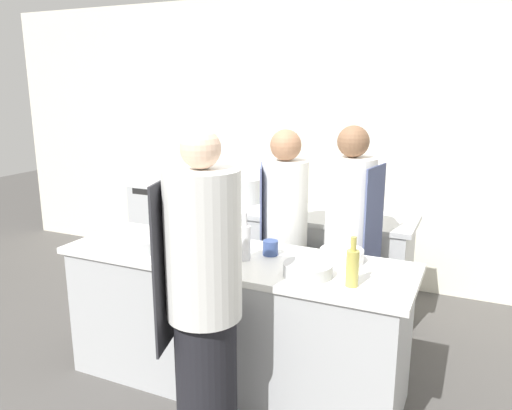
# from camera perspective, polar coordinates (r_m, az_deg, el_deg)

# --- Properties ---
(ground_plane) EXTENTS (16.00, 16.00, 0.00)m
(ground_plane) POSITION_cam_1_polar(r_m,az_deg,el_deg) (3.56, -2.48, -19.56)
(ground_plane) COLOR #4C4947
(wall_back) EXTENTS (8.00, 0.06, 2.80)m
(wall_back) POSITION_cam_1_polar(r_m,az_deg,el_deg) (5.00, 8.57, 7.21)
(wall_back) COLOR silver
(wall_back) RESTS_ON ground_plane
(prep_counter) EXTENTS (2.25, 0.70, 0.90)m
(prep_counter) POSITION_cam_1_polar(r_m,az_deg,el_deg) (3.34, -2.56, -13.06)
(prep_counter) COLOR #B7BABC
(prep_counter) RESTS_ON ground_plane
(pass_counter) EXTENTS (1.88, 0.63, 0.90)m
(pass_counter) POSITION_cam_1_polar(r_m,az_deg,el_deg) (4.37, 5.16, -6.44)
(pass_counter) COLOR #B7BABC
(pass_counter) RESTS_ON ground_plane
(oven_range) EXTENTS (0.95, 0.73, 0.93)m
(oven_range) POSITION_cam_1_polar(r_m,az_deg,el_deg) (5.39, -7.93, -2.44)
(oven_range) COLOR #B7BABC
(oven_range) RESTS_ON ground_plane
(chef_at_prep_near) EXTENTS (0.43, 0.42, 1.76)m
(chef_at_prep_near) POSITION_cam_1_polar(r_m,az_deg,el_deg) (2.58, -5.98, -11.05)
(chef_at_prep_near) COLOR black
(chef_at_prep_near) RESTS_ON ground_plane
(chef_at_stove) EXTENTS (0.38, 0.36, 1.68)m
(chef_at_stove) POSITION_cam_1_polar(r_m,az_deg,el_deg) (3.59, 10.58, -4.47)
(chef_at_stove) COLOR black
(chef_at_stove) RESTS_ON ground_plane
(chef_at_pass_far) EXTENTS (0.39, 0.38, 1.64)m
(chef_at_pass_far) POSITION_cam_1_polar(r_m,az_deg,el_deg) (3.73, 3.22, -3.90)
(chef_at_pass_far) COLOR black
(chef_at_pass_far) RESTS_ON ground_plane
(bottle_olive_oil) EXTENTS (0.08, 0.08, 0.26)m
(bottle_olive_oil) POSITION_cam_1_polar(r_m,az_deg,el_deg) (3.54, -10.76, -2.09)
(bottle_olive_oil) COLOR #2D5175
(bottle_olive_oil) RESTS_ON prep_counter
(bottle_vinegar) EXTENTS (0.07, 0.07, 0.18)m
(bottle_vinegar) POSITION_cam_1_polar(r_m,az_deg,el_deg) (3.21, -9.94, -4.29)
(bottle_vinegar) COLOR black
(bottle_vinegar) RESTS_ON prep_counter
(bottle_wine) EXTENTS (0.07, 0.07, 0.28)m
(bottle_wine) POSITION_cam_1_polar(r_m,az_deg,el_deg) (2.71, 10.97, -6.94)
(bottle_wine) COLOR #B2A84C
(bottle_wine) RESTS_ON prep_counter
(bottle_cooking_oil) EXTENTS (0.07, 0.07, 0.30)m
(bottle_cooking_oil) POSITION_cam_1_polar(r_m,az_deg,el_deg) (3.05, -1.30, -4.16)
(bottle_cooking_oil) COLOR silver
(bottle_cooking_oil) RESTS_ON prep_counter
(bowl_mixing_large) EXTENTS (0.26, 0.26, 0.08)m
(bowl_mixing_large) POSITION_cam_1_polar(r_m,az_deg,el_deg) (3.08, 9.78, -5.71)
(bowl_mixing_large) COLOR white
(bowl_mixing_large) RESTS_ON prep_counter
(bowl_prep_small) EXTENTS (0.27, 0.27, 0.08)m
(bowl_prep_small) POSITION_cam_1_polar(r_m,az_deg,el_deg) (3.33, -12.58, -4.34)
(bowl_prep_small) COLOR #B7BABC
(bowl_prep_small) RESTS_ON prep_counter
(bowl_ceramic_blue) EXTENTS (0.28, 0.28, 0.07)m
(bowl_ceramic_blue) POSITION_cam_1_polar(r_m,az_deg,el_deg) (2.84, 5.95, -7.34)
(bowl_ceramic_blue) COLOR #B7BABC
(bowl_ceramic_blue) RESTS_ON prep_counter
(cup) EXTENTS (0.10, 0.10, 0.09)m
(cup) POSITION_cam_1_polar(r_m,az_deg,el_deg) (3.15, 1.67, -4.91)
(cup) COLOR #33477F
(cup) RESTS_ON prep_counter
(cutting_board) EXTENTS (0.36, 0.21, 0.01)m
(cutting_board) POSITION_cam_1_polar(r_m,az_deg,el_deg) (3.66, -14.64, -3.36)
(cutting_board) COLOR white
(cutting_board) RESTS_ON prep_counter
(stockpot) EXTENTS (0.30, 0.30, 0.22)m
(stockpot) POSITION_cam_1_polar(r_m,az_deg,el_deg) (4.52, -1.40, 1.65)
(stockpot) COLOR #B7BABC
(stockpot) RESTS_ON pass_counter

